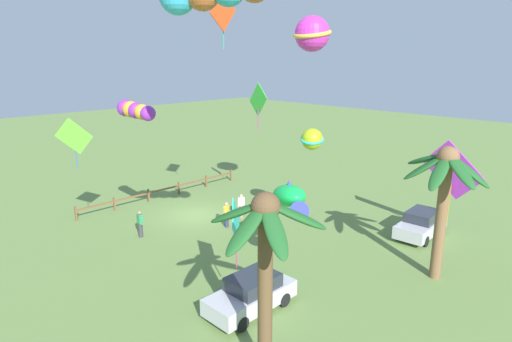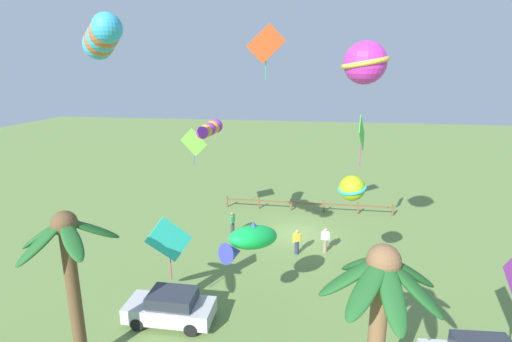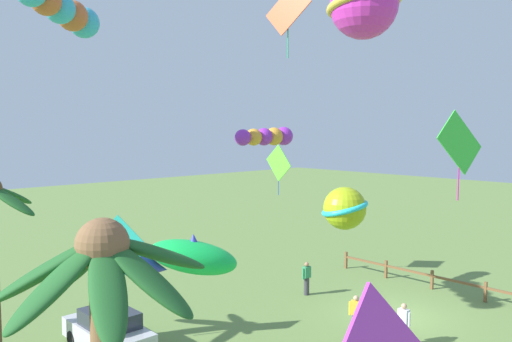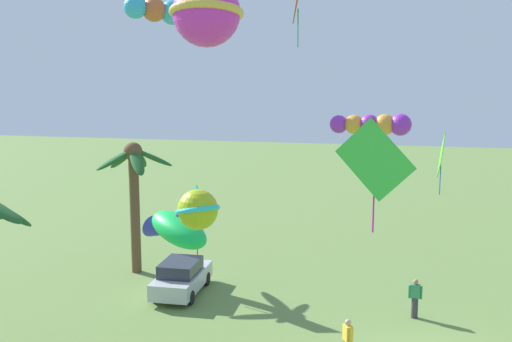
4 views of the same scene
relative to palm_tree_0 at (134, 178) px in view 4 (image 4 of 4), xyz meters
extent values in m
cylinder|color=brown|center=(-0.02, -0.01, -1.66)|extent=(0.47, 0.47, 5.88)
ellipsoid|color=#1E5623|center=(0.81, 0.06, 0.84)|extent=(1.84, 0.71, 1.32)
ellipsoid|color=#1E5623|center=(0.39, 0.74, 0.87)|extent=(1.37, 1.87, 1.27)
ellipsoid|color=#1E5623|center=(-0.68, 0.61, 0.98)|extent=(1.79, 1.73, 1.06)
ellipsoid|color=#1E5623|center=(-0.74, -0.50, 0.91)|extent=(1.86, 1.51, 1.19)
ellipsoid|color=#1E5623|center=(0.35, -0.84, 0.97)|extent=(1.30, 1.98, 1.08)
sphere|color=brown|center=(-0.02, -0.01, 1.28)|extent=(0.89, 0.89, 0.89)
ellipsoid|color=#1E5623|center=(-10.03, 0.29, 0.76)|extent=(1.55, 1.96, 1.49)
cube|color=#BCBCC1|center=(-2.34, -3.09, -4.00)|extent=(3.91, 1.72, 0.70)
cube|color=#282D38|center=(-2.49, -3.09, -3.37)|extent=(2.04, 1.51, 0.56)
cylinder|color=black|center=(-1.14, -2.30, -4.30)|extent=(0.60, 0.18, 0.60)
cylinder|color=black|center=(-1.13, -3.87, -4.30)|extent=(0.60, 0.18, 0.60)
cylinder|color=black|center=(-3.56, -2.32, -4.30)|extent=(0.60, 0.18, 0.60)
cylinder|color=black|center=(-3.55, -3.88, -4.30)|extent=(0.60, 0.18, 0.60)
cube|color=yellow|center=(-7.60, -10.66, -3.49)|extent=(0.44, 0.38, 0.54)
sphere|color=tan|center=(-7.60, -10.66, -3.11)|extent=(0.21, 0.21, 0.21)
cylinder|color=yellow|center=(-7.39, -10.55, -3.54)|extent=(0.09, 0.09, 0.52)
cylinder|color=yellow|center=(-7.80, -10.76, -3.54)|extent=(0.09, 0.09, 0.52)
cylinder|color=#38383D|center=(-3.05, -12.99, -4.18)|extent=(0.26, 0.26, 0.84)
cube|color=#338956|center=(-3.05, -12.99, -3.49)|extent=(0.26, 0.40, 0.54)
sphere|color=#A37556|center=(-3.05, -12.99, -3.11)|extent=(0.21, 0.21, 0.21)
cylinder|color=#338956|center=(-3.06, -13.22, -3.54)|extent=(0.09, 0.09, 0.52)
cylinder|color=#338956|center=(-3.03, -12.76, -3.54)|extent=(0.09, 0.09, 0.52)
sphere|color=purple|center=(-2.26, -12.20, 2.99)|extent=(0.87, 0.87, 0.87)
sphere|color=gold|center=(-2.22, -11.59, 2.98)|extent=(0.83, 0.83, 0.83)
sphere|color=purple|center=(-2.18, -10.98, 2.97)|extent=(0.80, 0.80, 0.80)
sphere|color=gold|center=(-2.14, -10.38, 2.96)|extent=(0.76, 0.76, 0.76)
sphere|color=purple|center=(-2.10, -9.77, 2.95)|extent=(0.73, 0.73, 0.73)
sphere|color=#9FBC18|center=(-10.25, -6.35, 1.11)|extent=(1.21, 1.21, 1.21)
torus|color=#27CCD3|center=(-10.25, -6.35, 1.11)|extent=(1.86, 1.87, 0.48)
cube|color=green|center=(-11.10, -11.44, 2.87)|extent=(0.56, 2.12, 2.16)
cylinder|color=#C6249C|center=(-11.10, -11.44, 1.64)|extent=(0.05, 0.05, 1.41)
ellipsoid|color=#15CA4C|center=(-5.97, -4.26, -0.72)|extent=(2.81, 3.25, 1.60)
cone|color=#3137AD|center=(-5.27, -3.20, -0.99)|extent=(1.33, 1.38, 1.07)
cone|color=#3137AD|center=(-5.97, -4.26, -0.26)|extent=(0.78, 0.78, 0.58)
cube|color=#28C6B3|center=(-2.22, -3.79, -0.89)|extent=(1.68, 1.50, 2.21)
cylinder|color=#C42C6F|center=(-2.22, -3.79, -2.15)|extent=(0.05, 0.05, 1.44)
sphere|color=#34ADD7|center=(0.20, -3.69, 7.39)|extent=(1.17, 1.17, 1.17)
sphere|color=#C25E2F|center=(-0.27, -3.03, 7.47)|extent=(1.13, 1.13, 1.13)
sphere|color=#34ADD7|center=(-0.75, -2.37, 7.56)|extent=(1.08, 1.08, 1.08)
sphere|color=#C25E2F|center=(-1.23, -1.70, 7.64)|extent=(1.03, 1.03, 1.03)
sphere|color=#34ADD7|center=(-1.71, -1.04, 7.73)|extent=(0.99, 0.99, 0.99)
cube|color=#57DF2D|center=(-0.20, -13.95, 1.57)|extent=(1.91, 0.31, 1.89)
cylinder|color=blue|center=(-0.20, -13.95, 0.48)|extent=(0.04, 0.04, 1.24)
cylinder|color=#24A96E|center=(-5.88, -8.63, 6.54)|extent=(0.04, 0.04, 1.28)
sphere|color=#D82FB8|center=(-10.49, -6.76, 6.71)|extent=(1.87, 1.87, 1.87)
torus|color=gold|center=(-10.49, -6.76, 6.71)|extent=(2.29, 2.28, 0.59)
camera|label=1|loc=(8.68, 8.40, 5.56)|focal=30.56mm
camera|label=2|loc=(-8.50, 11.26, 6.44)|focal=27.14mm
camera|label=3|loc=(-18.97, 5.20, 3.32)|focal=36.09mm
camera|label=4|loc=(-27.62, -11.80, 5.31)|focal=44.41mm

